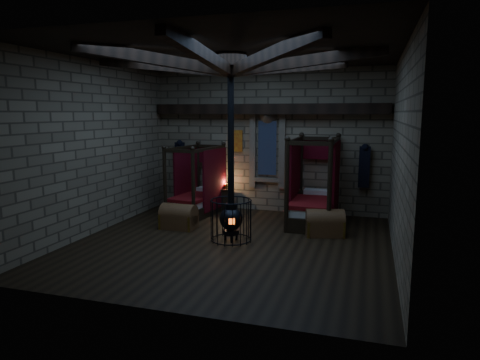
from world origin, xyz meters
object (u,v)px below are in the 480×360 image
(bed_right, at_px, (314,203))
(bed_left, at_px, (198,198))
(trunk_right, at_px, (325,224))
(trunk_left, at_px, (179,217))

(bed_right, bearing_deg, bed_left, 179.42)
(bed_right, height_order, trunk_right, bed_right)
(trunk_left, height_order, trunk_right, trunk_right)
(bed_left, height_order, trunk_right, bed_left)
(bed_left, bearing_deg, trunk_right, -9.19)
(bed_left, xyz_separation_m, trunk_left, (0.15, -1.60, -0.20))
(trunk_left, bearing_deg, trunk_right, 8.99)
(bed_right, xyz_separation_m, trunk_right, (0.42, -1.10, -0.27))
(bed_left, relative_size, bed_right, 0.88)
(bed_right, bearing_deg, trunk_left, -154.09)
(bed_right, relative_size, trunk_right, 2.24)
(trunk_left, bearing_deg, bed_left, 97.18)
(trunk_left, distance_m, trunk_right, 3.68)
(bed_left, distance_m, bed_right, 3.38)
(bed_right, relative_size, trunk_left, 2.50)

